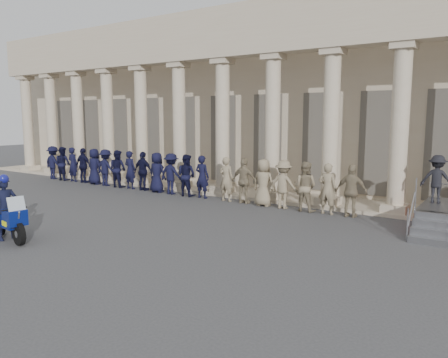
# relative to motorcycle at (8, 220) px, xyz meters

# --- Properties ---
(ground) EXTENTS (90.00, 90.00, 0.00)m
(ground) POSITION_rel_motorcycle_xyz_m (2.32, 1.89, -0.61)
(ground) COLOR #3D3D40
(ground) RESTS_ON ground
(building) EXTENTS (40.00, 12.50, 9.00)m
(building) POSITION_rel_motorcycle_xyz_m (2.32, 16.63, 3.91)
(building) COLOR tan
(building) RESTS_ON ground
(officer_rank) EXTENTS (19.10, 0.74, 1.96)m
(officer_rank) POSITION_rel_motorcycle_xyz_m (-1.81, 8.76, 0.36)
(officer_rank) COLOR black
(officer_rank) RESTS_ON ground
(motorcycle) EXTENTS (2.20, 1.02, 1.42)m
(motorcycle) POSITION_rel_motorcycle_xyz_m (0.00, 0.00, 0.00)
(motorcycle) COLOR black
(motorcycle) RESTS_ON ground
(rider) EXTENTS (0.56, 0.76, 1.99)m
(rider) POSITION_rel_motorcycle_xyz_m (-0.12, 0.02, 0.37)
(rider) COLOR black
(rider) RESTS_ON ground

